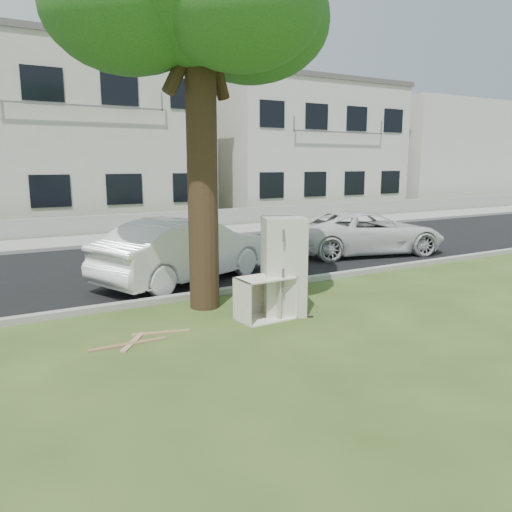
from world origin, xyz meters
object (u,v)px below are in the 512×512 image
cabinet (265,298)px  car_center (186,250)px  fridge (284,266)px  car_right (367,232)px

cabinet → car_center: car_center is taller
fridge → cabinet: bearing=-144.5°
cabinet → car_center: bearing=90.2°
car_right → cabinet: bearing=137.9°
cabinet → car_right: size_ratio=0.21×
fridge → car_right: bearing=56.5°
cabinet → car_right: bearing=32.3°
fridge → car_center: 3.22m
fridge → cabinet: size_ratio=1.81×
car_center → car_right: size_ratio=0.96×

